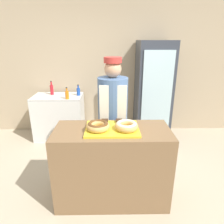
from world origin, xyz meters
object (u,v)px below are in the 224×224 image
object	(u,v)px
brownie_back_right	(119,121)
bottle_orange	(67,95)
serving_tray	(112,129)
brownie_back_left	(105,121)
beverage_fridge	(153,92)
bottle_blue	(78,91)
baker_person	(113,117)
bottle_red	(52,89)
chest_freezer	(59,116)
donut_light_glaze	(126,126)
donut_chocolate_glaze	(98,126)

from	to	relation	value
brownie_back_right	bottle_orange	xyz separation A→B (m)	(-0.89, 1.33, -0.02)
serving_tray	brownie_back_left	distance (m)	0.19
brownie_back_right	beverage_fridge	distance (m)	1.73
bottle_blue	serving_tray	bearing A→B (deg)	-70.15
baker_person	bottle_red	distance (m)	1.75
baker_person	bottle_red	xyz separation A→B (m)	(-1.19, 1.28, 0.10)
brownie_back_left	chest_freezer	xyz separation A→B (m)	(-0.96, 1.57, -0.54)
brownie_back_right	beverage_fridge	bearing A→B (deg)	64.67
donut_light_glaze	brownie_back_left	world-z (taller)	donut_light_glaze
brownie_back_left	brownie_back_right	world-z (taller)	same
brownie_back_left	donut_light_glaze	bearing A→B (deg)	-40.27
serving_tray	bottle_red	size ratio (longest dim) A/B	2.21
bottle_red	bottle_orange	size ratio (longest dim) A/B	1.26
brownie_back_right	bottle_blue	size ratio (longest dim) A/B	0.38
donut_light_glaze	beverage_fridge	size ratio (longest dim) A/B	0.14
donut_light_glaze	baker_person	xyz separation A→B (m)	(-0.14, 0.59, -0.12)
beverage_fridge	chest_freezer	distance (m)	1.94
brownie_back_right	chest_freezer	world-z (taller)	brownie_back_right
brownie_back_left	bottle_red	world-z (taller)	bottle_red
donut_light_glaze	bottle_blue	distance (m)	1.96
serving_tray	brownie_back_right	bearing A→B (deg)	62.36
chest_freezer	bottle_orange	distance (m)	0.62
bottle_red	chest_freezer	bearing A→B (deg)	-35.74
bottle_blue	brownie_back_left	bearing A→B (deg)	-71.02
brownie_back_right	chest_freezer	distance (m)	2.01
serving_tray	brownie_back_left	world-z (taller)	brownie_back_left
serving_tray	donut_chocolate_glaze	distance (m)	0.17
donut_light_glaze	beverage_fridge	bearing A→B (deg)	69.30
brownie_back_left	chest_freezer	bearing A→B (deg)	121.46
brownie_back_right	bottle_red	world-z (taller)	bottle_red
serving_tray	brownie_back_right	size ratio (longest dim) A/B	7.40
donut_chocolate_glaze	bottle_red	size ratio (longest dim) A/B	0.96
serving_tray	baker_person	size ratio (longest dim) A/B	0.35
brownie_back_left	beverage_fridge	distance (m)	1.81
beverage_fridge	bottle_blue	distance (m)	1.46
brownie_back_left	bottle_red	distance (m)	1.98
donut_chocolate_glaze	brownie_back_right	xyz separation A→B (m)	(0.25, 0.21, -0.03)
donut_light_glaze	brownie_back_right	xyz separation A→B (m)	(-0.07, 0.21, -0.03)
serving_tray	chest_freezer	distance (m)	2.09
brownie_back_left	bottle_orange	world-z (taller)	bottle_orange
brownie_back_left	baker_person	size ratio (longest dim) A/B	0.05
serving_tray	bottle_red	world-z (taller)	bottle_red
baker_person	bottle_orange	world-z (taller)	baker_person
brownie_back_left	bottle_blue	xyz separation A→B (m)	(-0.55, 1.59, -0.02)
donut_light_glaze	brownie_back_left	distance (m)	0.32
donut_light_glaze	brownie_back_right	world-z (taller)	donut_light_glaze
donut_light_glaze	beverage_fridge	xyz separation A→B (m)	(0.67, 1.77, -0.06)
serving_tray	donut_chocolate_glaze	world-z (taller)	donut_chocolate_glaze
brownie_back_left	bottle_blue	bearing A→B (deg)	108.98
donut_chocolate_glaze	bottle_red	distance (m)	2.12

